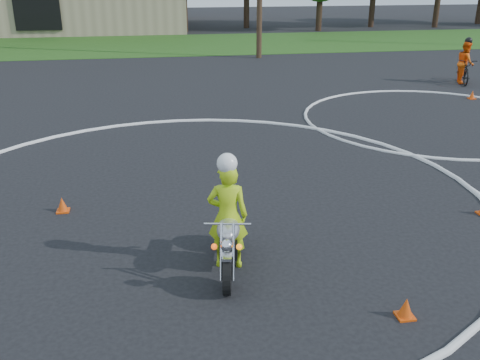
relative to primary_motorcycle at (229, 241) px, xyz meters
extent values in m
plane|color=black|center=(-0.32, -0.06, -0.50)|extent=(120.00, 120.00, 0.00)
cube|color=#1E4714|center=(-0.32, 26.94, -0.49)|extent=(120.00, 10.00, 0.02)
torus|color=silver|center=(-0.32, 2.94, -0.49)|extent=(12.12, 12.12, 0.12)
torus|color=silver|center=(7.68, 7.94, -0.49)|extent=(8.10, 8.10, 0.10)
cylinder|color=black|center=(-0.12, -0.64, -0.21)|extent=(0.22, 0.60, 0.59)
cylinder|color=black|center=(0.13, 0.71, -0.21)|extent=(0.22, 0.60, 0.59)
cube|color=black|center=(0.01, 0.09, -0.11)|extent=(0.37, 0.58, 0.29)
ellipsoid|color=silver|center=(-0.02, -0.11, 0.26)|extent=(0.46, 0.68, 0.28)
cube|color=black|center=(0.07, 0.38, 0.23)|extent=(0.36, 0.63, 0.10)
cylinder|color=silver|center=(-0.19, -0.55, 0.14)|extent=(0.11, 0.36, 0.79)
cylinder|color=silver|center=(-0.02, -0.58, 0.14)|extent=(0.11, 0.36, 0.79)
cube|color=white|center=(-0.12, -0.66, 0.11)|extent=(0.17, 0.24, 0.05)
cylinder|color=silver|center=(-0.08, -0.40, 0.50)|extent=(0.68, 0.16, 0.04)
sphere|color=white|center=(-0.14, -0.74, 0.33)|extent=(0.18, 0.18, 0.18)
sphere|color=#E5490B|center=(-0.31, -0.68, 0.30)|extent=(0.09, 0.09, 0.09)
sphere|color=orange|center=(0.04, -0.75, 0.30)|extent=(0.09, 0.09, 0.09)
cylinder|color=silver|center=(0.24, 0.44, -0.21)|extent=(0.22, 0.79, 0.08)
imported|color=#ADD616|center=(0.00, 0.14, 0.37)|extent=(0.70, 0.52, 1.74)
sphere|color=white|center=(0.00, 0.09, 1.26)|extent=(0.31, 0.31, 0.31)
imported|color=black|center=(11.71, 13.00, 0.01)|extent=(1.29, 2.05, 1.02)
imported|color=#FF5D0D|center=(11.71, 13.00, 0.34)|extent=(0.88, 0.99, 1.69)
sphere|color=black|center=(11.71, 13.00, 1.21)|extent=(0.29, 0.29, 0.29)
cone|color=#DA450B|center=(-2.91, 2.68, -0.35)|extent=(0.22, 0.22, 0.30)
cube|color=#DA450B|center=(-2.91, 2.68, -0.49)|extent=(0.24, 0.24, 0.03)
cone|color=#DA450B|center=(2.20, -1.64, -0.35)|extent=(0.22, 0.22, 0.30)
cube|color=#DA450B|center=(2.20, -1.64, -0.49)|extent=(0.24, 0.24, 0.03)
cone|color=#DA450B|center=(10.48, 10.28, -0.35)|extent=(0.22, 0.22, 0.30)
cube|color=#DA450B|center=(10.48, 10.28, -0.49)|extent=(0.24, 0.24, 0.03)
cube|color=black|center=(-8.32, 31.84, 1.50)|extent=(3.00, 0.16, 3.00)
cylinder|color=#382619|center=(1.68, 33.94, 1.12)|extent=(0.44, 0.44, 3.24)
cylinder|color=#382619|center=(6.68, 35.94, 1.48)|extent=(0.44, 0.44, 3.96)
cylinder|color=#382619|center=(11.68, 32.94, 0.94)|extent=(0.44, 0.44, 2.88)
cylinder|color=#382619|center=(16.68, 34.94, 1.30)|extent=(0.44, 0.44, 3.60)
cylinder|color=#382619|center=(26.68, 35.94, 1.12)|extent=(0.44, 0.44, 3.24)
cylinder|color=#382619|center=(-2.32, 34.94, 0.94)|extent=(0.44, 0.44, 2.88)
camera|label=1|loc=(-1.04, -7.31, 3.97)|focal=40.00mm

